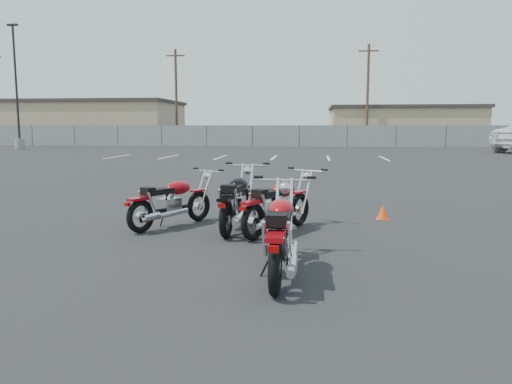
# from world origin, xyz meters

# --- Properties ---
(ground) EXTENTS (120.00, 120.00, 0.00)m
(ground) POSITION_xyz_m (0.00, 0.00, 0.00)
(ground) COLOR black
(ground) RESTS_ON ground
(motorcycle_front_red) EXTENTS (1.37, 1.84, 0.96)m
(motorcycle_front_red) POSITION_xyz_m (-1.30, 0.72, 0.44)
(motorcycle_front_red) COLOR black
(motorcycle_front_red) RESTS_ON ground
(motorcycle_second_black) EXTENTS (0.84, 2.18, 1.07)m
(motorcycle_second_black) POSITION_xyz_m (-0.14, 0.67, 0.49)
(motorcycle_second_black) COLOR black
(motorcycle_second_black) RESTS_ON ground
(motorcycle_third_red) EXTENTS (1.34, 1.97, 1.01)m
(motorcycle_third_red) POSITION_xyz_m (0.58, 0.43, 0.46)
(motorcycle_third_red) COLOR black
(motorcycle_third_red) RESTS_ON ground
(motorcycle_rear_red) EXTENTS (0.85, 2.19, 1.07)m
(motorcycle_rear_red) POSITION_xyz_m (0.77, -1.90, 0.49)
(motorcycle_rear_red) COLOR black
(motorcycle_rear_red) RESTS_ON ground
(training_cone_near) EXTENTS (0.23, 0.23, 0.28)m
(training_cone_near) POSITION_xyz_m (2.46, 1.86, 0.14)
(training_cone_near) COLOR #F84B0D
(training_cone_near) RESTS_ON ground
(light_pole_west) EXTENTS (0.80, 0.70, 9.21)m
(light_pole_west) POSITION_xyz_m (-20.97, 28.11, 2.33)
(light_pole_west) COLOR gray
(light_pole_west) RESTS_ON ground
(chainlink_fence) EXTENTS (80.06, 0.06, 1.80)m
(chainlink_fence) POSITION_xyz_m (-0.00, 35.00, 0.90)
(chainlink_fence) COLOR slate
(chainlink_fence) RESTS_ON ground
(tan_building_west) EXTENTS (18.40, 10.40, 4.30)m
(tan_building_west) POSITION_xyz_m (-22.00, 42.00, 2.16)
(tan_building_west) COLOR tan
(tan_building_west) RESTS_ON ground
(tan_building_east) EXTENTS (14.40, 9.40, 3.70)m
(tan_building_east) POSITION_xyz_m (10.00, 44.00, 1.86)
(tan_building_east) COLOR tan
(tan_building_east) RESTS_ON ground
(utility_pole_b) EXTENTS (1.80, 0.24, 9.00)m
(utility_pole_b) POSITION_xyz_m (-12.00, 40.00, 4.69)
(utility_pole_b) COLOR #472F21
(utility_pole_b) RESTS_ON ground
(utility_pole_c) EXTENTS (1.80, 0.24, 9.00)m
(utility_pole_c) POSITION_xyz_m (6.00, 39.00, 4.69)
(utility_pole_c) COLOR #472F21
(utility_pole_c) RESTS_ON ground
(parking_line_stripes) EXTENTS (15.12, 4.00, 0.01)m
(parking_line_stripes) POSITION_xyz_m (-2.50, 20.00, 0.00)
(parking_line_stripes) COLOR silver
(parking_line_stripes) RESTS_ON ground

